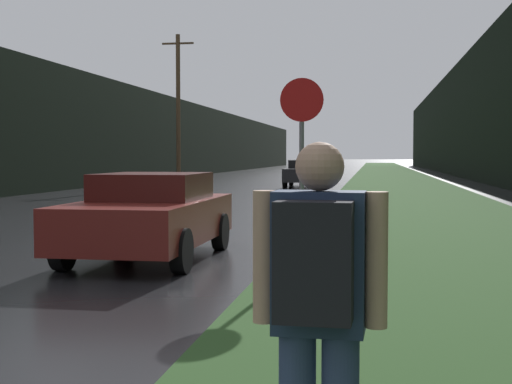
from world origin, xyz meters
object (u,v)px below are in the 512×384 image
Objects in this scene: car_passing_far at (305,173)px; hitchhiker_with_backpack at (318,309)px; stop_sign at (302,155)px; car_passing_near at (150,215)px.

hitchhiker_with_backpack is at bearing 95.50° from car_passing_far.
car_passing_near is at bearing 165.18° from stop_sign.
car_passing_far is at bearing -90.00° from car_passing_near.
car_passing_near is 26.53m from car_passing_far.
stop_sign is 0.67× the size of car_passing_near.
hitchhiker_with_backpack is at bearing 112.77° from car_passing_near.
stop_sign is 7.31m from hitchhiker_with_backpack.
stop_sign is at bearing 165.18° from car_passing_near.
hitchhiker_with_backpack is 0.41× the size of car_passing_near.
stop_sign is 1.61× the size of hitchhiker_with_backpack.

